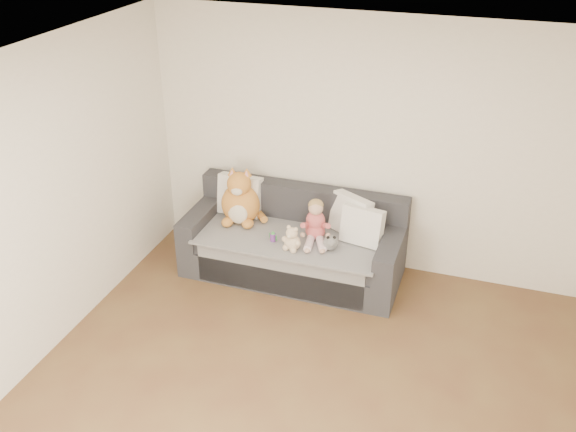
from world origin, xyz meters
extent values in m
plane|color=brown|center=(0.00, 0.00, 0.00)|extent=(5.00, 5.00, 0.00)
plane|color=white|center=(0.00, 0.00, 2.60)|extent=(5.00, 5.00, 0.00)
plane|color=silver|center=(0.00, 2.50, 1.30)|extent=(4.50, 0.00, 4.50)
plane|color=silver|center=(-2.25, 0.00, 1.30)|extent=(0.00, 5.00, 5.00)
cube|color=#29292E|center=(-0.63, 2.02, 0.15)|extent=(2.20, 0.90, 0.30)
cube|color=#29292E|center=(-0.63, 1.99, 0.38)|extent=(1.90, 0.80, 0.15)
cube|color=#29292E|center=(-0.63, 2.37, 0.65)|extent=(2.20, 0.20, 0.40)
cube|color=#29292E|center=(-1.63, 2.02, 0.45)|extent=(0.20, 0.90, 0.30)
cube|color=#29292E|center=(0.37, 2.02, 0.45)|extent=(0.20, 0.90, 0.30)
cube|color=gray|center=(-0.63, 1.97, 0.46)|extent=(1.85, 0.88, 0.02)
cube|color=gray|center=(-0.63, 1.58, 0.23)|extent=(1.70, 0.02, 0.41)
cube|color=silver|center=(-1.30, 2.26, 0.69)|extent=(0.47, 0.23, 0.44)
cube|color=silver|center=(-0.09, 2.23, 0.67)|extent=(0.48, 0.38, 0.41)
cube|color=silver|center=(0.06, 2.07, 0.66)|extent=(0.44, 0.26, 0.39)
ellipsoid|color=#C75B46|center=(-0.40, 2.01, 0.55)|extent=(0.20, 0.16, 0.16)
ellipsoid|color=#C75B46|center=(-0.40, 2.02, 0.66)|extent=(0.19, 0.16, 0.21)
ellipsoid|color=#DBAA8C|center=(-0.39, 2.01, 0.81)|extent=(0.14, 0.14, 0.14)
ellipsoid|color=tan|center=(-0.40, 2.03, 0.83)|extent=(0.15, 0.15, 0.12)
cylinder|color=#C75B46|center=(-0.47, 1.93, 0.65)|extent=(0.06, 0.20, 0.13)
cylinder|color=#C75B46|center=(-0.29, 1.98, 0.65)|extent=(0.15, 0.19, 0.13)
ellipsoid|color=#DBAA8C|center=(-0.48, 1.85, 0.58)|extent=(0.05, 0.05, 0.05)
ellipsoid|color=#DBAA8C|center=(-0.24, 1.92, 0.58)|extent=(0.05, 0.05, 0.05)
cylinder|color=#E5B2C6|center=(-0.40, 1.83, 0.51)|extent=(0.11, 0.26, 0.08)
cylinder|color=#E5B2C6|center=(-0.29, 1.86, 0.51)|extent=(0.17, 0.26, 0.08)
ellipsoid|color=#DBAA8C|center=(-0.38, 1.71, 0.50)|extent=(0.06, 0.08, 0.04)
ellipsoid|color=#DBAA8C|center=(-0.25, 1.75, 0.50)|extent=(0.06, 0.08, 0.04)
ellipsoid|color=#C27C2B|center=(-1.24, 2.12, 0.66)|extent=(0.41, 0.35, 0.43)
ellipsoid|color=beige|center=(-1.21, 1.98, 0.62)|extent=(0.21, 0.09, 0.24)
ellipsoid|color=#C27C2B|center=(-1.23, 2.09, 0.90)|extent=(0.25, 0.25, 0.25)
ellipsoid|color=beige|center=(-1.21, 1.98, 0.87)|extent=(0.12, 0.08, 0.09)
cone|color=#C27C2B|center=(-1.31, 2.12, 1.02)|extent=(0.11, 0.11, 0.09)
cone|color=pink|center=(-1.31, 2.10, 1.02)|extent=(0.07, 0.07, 0.05)
cone|color=#C27C2B|center=(-1.17, 2.14, 1.02)|extent=(0.11, 0.11, 0.09)
cone|color=pink|center=(-1.16, 2.13, 1.02)|extent=(0.07, 0.07, 0.05)
ellipsoid|color=#C27C2B|center=(-1.32, 1.94, 0.52)|extent=(0.12, 0.14, 0.09)
ellipsoid|color=#C27C2B|center=(-1.10, 1.98, 0.52)|extent=(0.12, 0.14, 0.09)
cylinder|color=#C27C2B|center=(-1.06, 2.21, 0.52)|extent=(0.23, 0.26, 0.10)
ellipsoid|color=beige|center=(-0.54, 1.73, 0.55)|extent=(0.16, 0.14, 0.16)
ellipsoid|color=beige|center=(-0.55, 1.72, 0.66)|extent=(0.11, 0.11, 0.11)
ellipsoid|color=beige|center=(-0.58, 1.74, 0.70)|extent=(0.04, 0.04, 0.04)
ellipsoid|color=beige|center=(-0.51, 1.72, 0.70)|extent=(0.04, 0.04, 0.04)
ellipsoid|color=beige|center=(-0.56, 1.68, 0.64)|extent=(0.04, 0.04, 0.04)
ellipsoid|color=beige|center=(-0.62, 1.73, 0.57)|extent=(0.06, 0.06, 0.06)
ellipsoid|color=beige|center=(-0.48, 1.69, 0.57)|extent=(0.06, 0.06, 0.06)
ellipsoid|color=beige|center=(-0.60, 1.69, 0.50)|extent=(0.06, 0.06, 0.06)
ellipsoid|color=beige|center=(-0.51, 1.67, 0.50)|extent=(0.06, 0.06, 0.06)
ellipsoid|color=white|center=(-0.20, 1.86, 0.54)|extent=(0.15, 0.19, 0.13)
ellipsoid|color=white|center=(-0.17, 1.77, 0.60)|extent=(0.09, 0.09, 0.09)
ellipsoid|color=black|center=(-0.20, 1.78, 0.64)|extent=(0.03, 0.03, 0.03)
ellipsoid|color=black|center=(-0.15, 1.80, 0.64)|extent=(0.03, 0.03, 0.03)
cylinder|color=#6D348D|center=(-0.77, 1.82, 0.52)|extent=(0.08, 0.08, 0.08)
cone|color=green|center=(-0.77, 1.82, 0.57)|extent=(0.07, 0.07, 0.03)
cylinder|color=green|center=(-0.81, 1.83, 0.52)|extent=(0.02, 0.02, 0.06)
cylinder|color=green|center=(-0.73, 1.80, 0.52)|extent=(0.02, 0.02, 0.06)
camera|label=1|loc=(1.12, -3.31, 3.69)|focal=40.00mm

